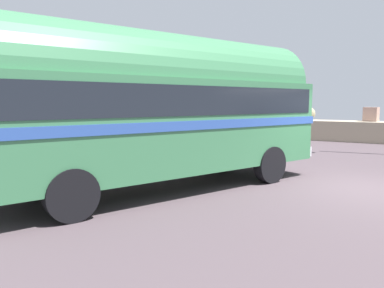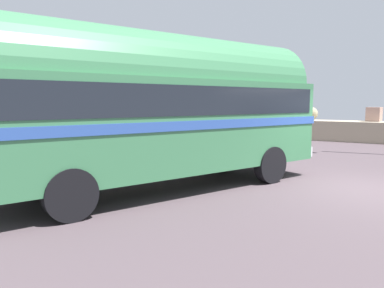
{
  "view_description": "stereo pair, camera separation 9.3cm",
  "coord_description": "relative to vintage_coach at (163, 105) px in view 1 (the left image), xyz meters",
  "views": [
    {
      "loc": [
        0.72,
        -9.6,
        2.12
      ],
      "look_at": [
        -3.91,
        -1.8,
        1.08
      ],
      "focal_mm": 34.12,
      "sensor_mm": 36.0,
      "label": 1
    },
    {
      "loc": [
        0.8,
        -9.55,
        2.12
      ],
      "look_at": [
        -3.91,
        -1.8,
        1.08
      ],
      "focal_mm": 34.12,
      "sensor_mm": 36.0,
      "label": 2
    }
  ],
  "objects": [
    {
      "name": "vintage_coach",
      "position": [
        0.0,
        0.0,
        0.0
      ],
      "size": [
        5.47,
        8.85,
        3.7
      ],
      "rotation": [
        0.0,
        0.0,
        -0.39
      ],
      "color": "black",
      "rests_on": "ground"
    },
    {
      "name": "ground",
      "position": [
        4.33,
        2.47,
        -2.04
      ],
      "size": [
        32.0,
        26.0,
        0.02
      ],
      "color": "#483C41"
    },
    {
      "name": "second_coach",
      "position": [
        -3.83,
        1.69,
        0.0
      ],
      "size": [
        5.09,
        8.89,
        3.7
      ],
      "rotation": [
        0.0,
        0.0,
        -0.33
      ],
      "color": "black",
      "rests_on": "ground"
    }
  ]
}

